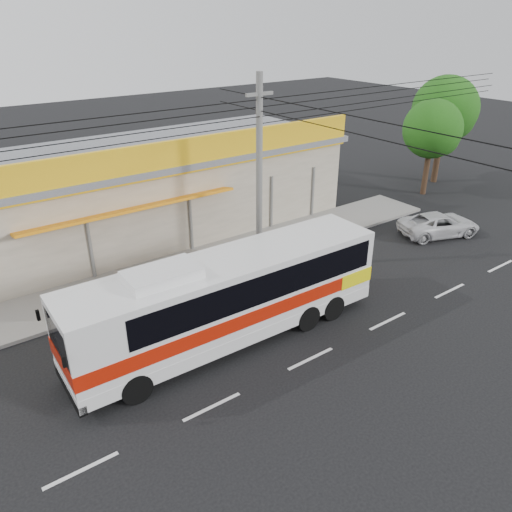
% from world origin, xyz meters
% --- Properties ---
extents(ground, '(120.00, 120.00, 0.00)m').
position_xyz_m(ground, '(0.00, 0.00, 0.00)').
color(ground, black).
rests_on(ground, ground).
extents(sidewalk, '(30.00, 3.20, 0.15)m').
position_xyz_m(sidewalk, '(0.00, 6.00, 0.07)').
color(sidewalk, gray).
rests_on(sidewalk, ground).
extents(lane_markings, '(50.00, 0.12, 0.01)m').
position_xyz_m(lane_markings, '(0.00, -2.50, 0.00)').
color(lane_markings, silver).
rests_on(lane_markings, ground).
extents(storefront_building, '(22.60, 9.20, 5.70)m').
position_xyz_m(storefront_building, '(-0.01, 11.54, 2.30)').
color(storefront_building, gray).
rests_on(storefront_building, ground).
extents(coach_bus, '(11.77, 2.68, 3.61)m').
position_xyz_m(coach_bus, '(-1.43, 0.10, 1.93)').
color(coach_bus, silver).
rests_on(coach_bus, ground).
extents(white_car, '(4.77, 3.35, 1.21)m').
position_xyz_m(white_car, '(12.79, 1.57, 0.60)').
color(white_car, silver).
rests_on(white_car, ground).
extents(utility_pole, '(34.00, 14.00, 8.73)m').
position_xyz_m(utility_pole, '(2.70, 4.20, 7.20)').
color(utility_pole, '#61615E').
rests_on(utility_pole, ground).
extents(tree_near, '(3.69, 3.69, 6.12)m').
position_xyz_m(tree_near, '(17.94, 6.31, 4.14)').
color(tree_near, '#301D13').
rests_on(tree_near, ground).
extents(tree_far, '(4.36, 4.36, 7.23)m').
position_xyz_m(tree_far, '(20.81, 7.54, 4.90)').
color(tree_far, '#301D13').
rests_on(tree_far, ground).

